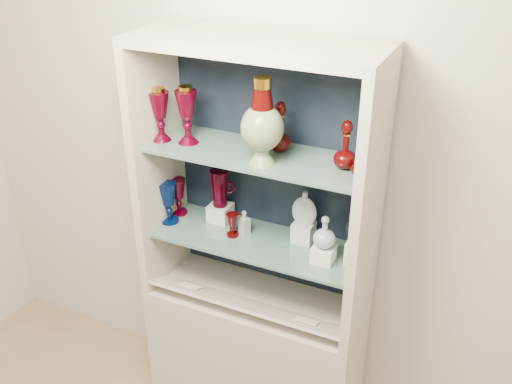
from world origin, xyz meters
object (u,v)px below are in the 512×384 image
at_px(enamel_urn, 262,122).
at_px(ruby_goblet_small, 233,225).
at_px(pedestal_lamp_left, 160,114).
at_px(flat_flask, 305,207).
at_px(ruby_decanter_b, 346,143).
at_px(ruby_pitcher, 220,188).
at_px(clear_square_bottle, 244,222).
at_px(clear_round_decanter, 325,233).
at_px(ruby_goblet_tall, 178,196).
at_px(lidded_bowl, 362,165).
at_px(pedestal_lamp_right, 187,115).
at_px(cameo_medallion, 358,230).
at_px(cobalt_goblet, 169,203).
at_px(ruby_decanter_a, 280,124).

height_order(enamel_urn, ruby_goblet_small, enamel_urn).
height_order(pedestal_lamp_left, ruby_goblet_small, pedestal_lamp_left).
height_order(pedestal_lamp_left, flat_flask, pedestal_lamp_left).
relative_size(ruby_decanter_b, ruby_pitcher, 1.18).
xyz_separation_m(ruby_goblet_small, clear_square_bottle, (0.04, 0.04, 0.00)).
distance_m(ruby_decanter_b, clear_round_decanter, 0.39).
height_order(pedestal_lamp_left, ruby_goblet_tall, pedestal_lamp_left).
relative_size(lidded_bowl, clear_round_decanter, 0.66).
relative_size(clear_square_bottle, flat_flask, 0.77).
relative_size(pedestal_lamp_right, flat_flask, 1.58).
bearing_deg(clear_square_bottle, ruby_goblet_tall, 174.30).
height_order(ruby_goblet_tall, cameo_medallion, cameo_medallion).
bearing_deg(ruby_decanter_b, ruby_goblet_tall, 176.81).
relative_size(pedestal_lamp_left, ruby_goblet_tall, 1.27).
height_order(enamel_urn, cameo_medallion, enamel_urn).
distance_m(cobalt_goblet, ruby_pitcher, 0.25).
distance_m(pedestal_lamp_right, ruby_goblet_small, 0.53).
bearing_deg(cobalt_goblet, enamel_urn, -5.74).
relative_size(ruby_decanter_b, cameo_medallion, 1.75).
distance_m(ruby_decanter_b, ruby_goblet_tall, 0.91).
bearing_deg(enamel_urn, ruby_pitcher, 150.41).
bearing_deg(ruby_goblet_tall, ruby_decanter_b, -3.19).
distance_m(pedestal_lamp_right, ruby_goblet_tall, 0.48).
bearing_deg(pedestal_lamp_left, ruby_goblet_small, 5.47).
relative_size(pedestal_lamp_right, ruby_decanter_b, 1.19).
height_order(pedestal_lamp_left, ruby_decanter_a, ruby_decanter_a).
height_order(cobalt_goblet, flat_flask, flat_flask).
height_order(pedestal_lamp_left, ruby_pitcher, pedestal_lamp_left).
bearing_deg(pedestal_lamp_right, pedestal_lamp_left, -168.33).
relative_size(ruby_decanter_b, clear_round_decanter, 1.50).
height_order(pedestal_lamp_right, enamel_urn, enamel_urn).
height_order(pedestal_lamp_right, clear_square_bottle, pedestal_lamp_right).
distance_m(pedestal_lamp_right, cobalt_goblet, 0.46).
height_order(clear_round_decanter, cameo_medallion, cameo_medallion).
distance_m(pedestal_lamp_left, cameo_medallion, 0.95).
relative_size(ruby_goblet_small, flat_flask, 0.71).
distance_m(ruby_decanter_a, cameo_medallion, 0.53).
bearing_deg(clear_round_decanter, flat_flask, 139.04).
relative_size(ruby_goblet_small, cameo_medallion, 0.94).
xyz_separation_m(clear_round_decanter, cameo_medallion, (0.12, 0.05, 0.02)).
height_order(lidded_bowl, clear_round_decanter, lidded_bowl).
bearing_deg(ruby_decanter_b, enamel_urn, -163.75).
bearing_deg(ruby_decanter_b, pedestal_lamp_right, -177.19).
distance_m(ruby_goblet_tall, clear_square_bottle, 0.37).
height_order(ruby_decanter_a, ruby_pitcher, ruby_decanter_a).
bearing_deg(pedestal_lamp_right, ruby_decanter_a, 11.38).
bearing_deg(cobalt_goblet, ruby_decanter_a, 9.44).
height_order(enamel_urn, ruby_pitcher, enamel_urn).
relative_size(pedestal_lamp_left, clear_square_bottle, 1.94).
relative_size(enamel_urn, ruby_pitcher, 1.96).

